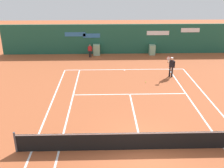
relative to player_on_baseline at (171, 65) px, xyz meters
The scene contains 6 objects.
ground_plane 9.95m from the player_on_baseline, 111.80° to the right, with size 80.00×80.00×0.01m.
tennis_net 10.45m from the player_on_baseline, 110.63° to the right, with size 12.10×0.10×1.07m.
sponsor_back_wall 8.10m from the player_on_baseline, 117.04° to the left, with size 25.00×1.02×3.12m.
player_on_baseline is the anchor object (origin of this frame).
ball_kid_right_post 9.06m from the player_on_baseline, 139.75° to the left, with size 0.44×0.22×1.35m.
tennis_ball_near_service_line 2.71m from the player_on_baseline, 152.32° to the right, with size 0.07×0.07×0.07m, color #CCE033.
Camera 1 is at (-1.76, -10.53, 7.78)m, focal length 42.31 mm.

